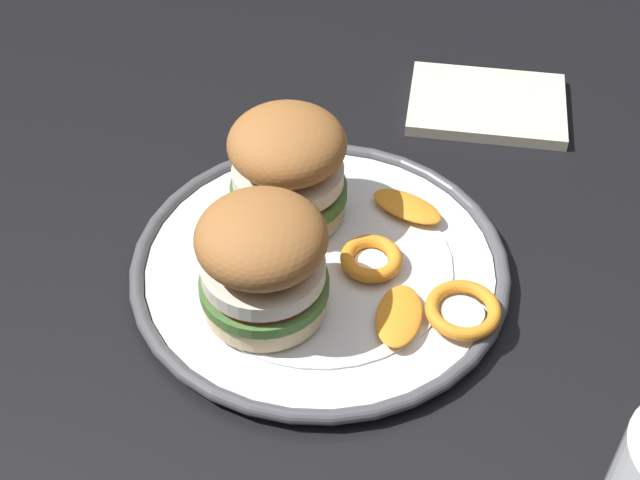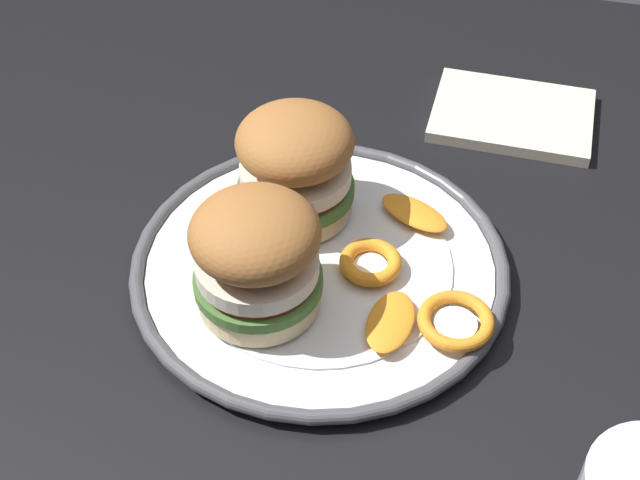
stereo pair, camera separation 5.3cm
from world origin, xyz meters
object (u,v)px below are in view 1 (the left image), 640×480
(dinner_plate, at_px, (320,266))
(sandwich_half_left, at_px, (263,260))
(sandwich_half_right, at_px, (288,166))
(dining_table, at_px, (385,359))

(dinner_plate, distance_m, sandwich_half_left, 0.09)
(dinner_plate, height_order, sandwich_half_right, sandwich_half_right)
(dinner_plate, bearing_deg, dining_table, 166.80)
(dining_table, xyz_separation_m, sandwich_half_right, (0.10, -0.07, 0.16))
(sandwich_half_left, xyz_separation_m, sandwich_half_right, (-0.00, -0.11, 0.00))
(dinner_plate, bearing_deg, sandwich_half_right, -57.81)
(dinner_plate, distance_m, sandwich_half_right, 0.09)
(dining_table, bearing_deg, sandwich_half_right, -36.13)
(dining_table, relative_size, sandwich_half_right, 12.50)
(dining_table, height_order, sandwich_half_right, sandwich_half_right)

